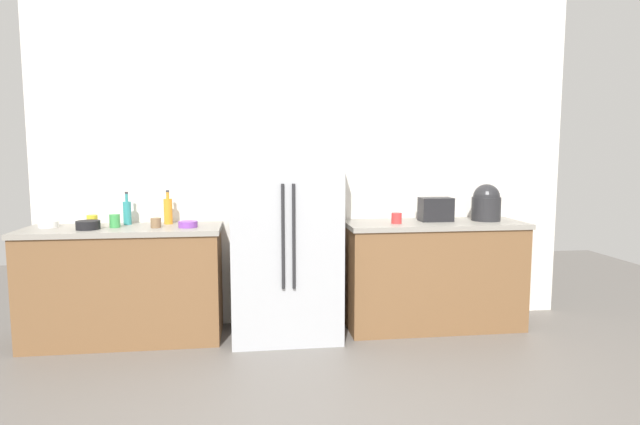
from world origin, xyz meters
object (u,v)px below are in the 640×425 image
object	(u,v)px
cup_b	(115,221)
bowl_b	(188,224)
cup_a	(92,221)
refrigerator	(285,230)
bowl_a	(48,224)
cup_c	(156,223)
toaster	(436,209)
rice_cooker	(486,203)
bottle_b	(168,211)
cup_d	(397,218)
bottle_a	(127,212)
bowl_c	(88,225)

from	to	relation	value
cup_b	bowl_b	bearing A→B (deg)	-5.81
bowl_b	cup_a	bearing A→B (deg)	169.43
refrigerator	bowl_a	world-z (taller)	refrigerator
cup_c	toaster	bearing A→B (deg)	2.49
bowl_a	rice_cooker	bearing A→B (deg)	-0.90
bottle_b	refrigerator	bearing A→B (deg)	-12.72
rice_cooker	bowl_b	size ratio (longest dim) A/B	2.11
cup_c	cup_d	bearing A→B (deg)	-0.12
cup_b	bowl_a	size ratio (longest dim) A/B	0.70
rice_cooker	refrigerator	bearing A→B (deg)	-177.31
bottle_a	bowl_c	xyz separation A→B (m)	(-0.24, -0.24, -0.07)
cup_b	cup_d	bearing A→B (deg)	-1.39
toaster	cup_b	size ratio (longest dim) A/B	2.63
bottle_b	cup_d	world-z (taller)	bottle_b
cup_a	cup_c	distance (m)	0.53
refrigerator	cup_c	xyz separation A→B (m)	(-1.01, 0.01, 0.07)
toaster	bowl_c	world-z (taller)	toaster
toaster	bowl_a	distance (m)	3.14
toaster	bowl_c	xyz separation A→B (m)	(-2.80, -0.13, -0.07)
bowl_a	bowl_c	distance (m)	0.38
toaster	cup_b	distance (m)	2.62
toaster	refrigerator	bearing A→B (deg)	-175.35
refrigerator	bowl_c	bearing A→B (deg)	-179.16
bottle_b	cup_a	distance (m)	0.58
bowl_a	bottle_b	bearing A→B (deg)	4.74
refrigerator	cup_b	bearing A→B (deg)	177.59
cup_c	bowl_c	world-z (taller)	cup_c
rice_cooker	bowl_b	bearing A→B (deg)	-178.09
refrigerator	cup_d	world-z (taller)	refrigerator
cup_d	bottle_b	bearing A→B (deg)	173.51
cup_a	cup_b	distance (m)	0.21
rice_cooker	bowl_b	distance (m)	2.50
bowl_c	toaster	bearing A→B (deg)	2.60
cup_b	refrigerator	bearing A→B (deg)	-2.41
cup_b	bowl_b	distance (m)	0.57
refrigerator	cup_c	size ratio (longest dim) A/B	21.96
cup_b	cup_d	world-z (taller)	cup_b
cup_b	bottle_a	bearing A→B (deg)	70.91
cup_b	bowl_b	xyz separation A→B (m)	(0.56, -0.06, -0.03)
rice_cooker	cup_a	bearing A→B (deg)	178.98
toaster	rice_cooker	distance (m)	0.45
cup_b	bowl_c	distance (m)	0.19
refrigerator	bottle_b	bearing A→B (deg)	167.28
rice_cooker	bowl_c	xyz separation A→B (m)	(-3.24, -0.10, -0.12)
cup_c	bowl_c	size ratio (longest dim) A/B	0.45
cup_c	bowl_c	xyz separation A→B (m)	(-0.50, -0.03, -0.00)
rice_cooker	bottle_b	world-z (taller)	rice_cooker
rice_cooker	cup_b	xyz separation A→B (m)	(-3.06, -0.03, -0.10)
cup_d	bowl_a	size ratio (longest dim) A/B	0.59
refrigerator	bowl_b	distance (m)	0.77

